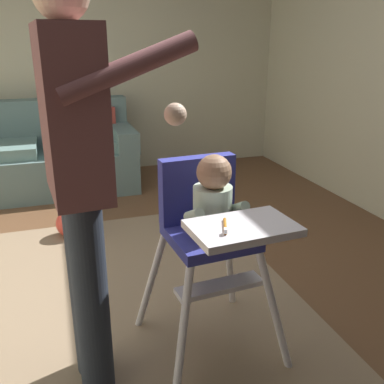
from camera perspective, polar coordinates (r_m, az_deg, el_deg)
The scene contains 7 objects.
ground at distance 2.66m, azimuth -11.39°, elevation -14.44°, with size 6.34×6.89×0.10m, color brown.
wall_far at distance 4.88m, azimuth -16.77°, elevation 18.43°, with size 5.54×0.06×2.78m, color beige.
area_rug at distance 2.35m, azimuth -11.75°, elevation -18.06°, with size 2.28×2.93×0.01m, color #8E765A.
couch at distance 4.50m, azimuth -19.22°, elevation 4.47°, with size 1.79×0.86×0.86m.
high_chair at distance 1.90m, azimuth 2.50°, elevation -3.62°, with size 0.65×0.76×0.98m.
adult_standing at distance 1.66m, azimuth -14.79°, elevation 2.18°, with size 0.54×0.50×1.66m.
toy_ball at distance 3.40m, azimuth -16.00°, elevation -4.05°, with size 0.20×0.20×0.20m, color #D13D33.
Camera 1 is at (-0.19, -2.21, 1.42)m, focal length 40.01 mm.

